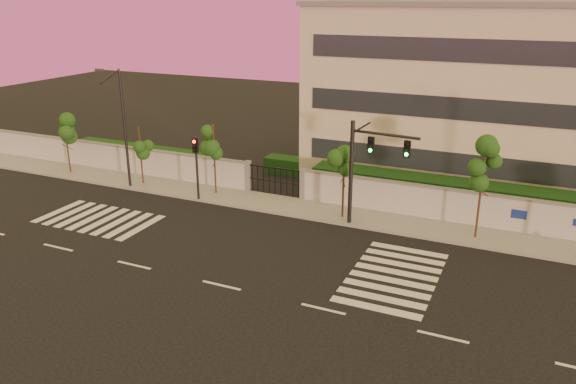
% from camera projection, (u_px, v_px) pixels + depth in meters
% --- Properties ---
extents(ground, '(120.00, 120.00, 0.00)m').
position_uv_depth(ground, '(222.00, 286.00, 25.78)').
color(ground, black).
rests_on(ground, ground).
extents(sidewalk, '(60.00, 3.00, 0.15)m').
position_uv_depth(sidewalk, '(308.00, 209.00, 34.79)').
color(sidewalk, gray).
rests_on(sidewalk, ground).
extents(perimeter_wall, '(60.00, 0.36, 2.20)m').
position_uv_depth(perimeter_wall, '(319.00, 187.00, 35.71)').
color(perimeter_wall, '#ACAEB3').
rests_on(perimeter_wall, ground).
extents(hedge_row, '(41.00, 4.25, 1.80)m').
position_uv_depth(hedge_row, '(348.00, 181.00, 37.73)').
color(hedge_row, '#103715').
rests_on(hedge_row, ground).
extents(institutional_building, '(24.40, 12.40, 12.25)m').
position_uv_depth(institutional_building, '(491.00, 93.00, 39.16)').
color(institutional_building, beige).
rests_on(institutional_building, ground).
extents(road_markings, '(57.00, 7.62, 0.02)m').
position_uv_depth(road_markings, '(232.00, 248.00, 29.62)').
color(road_markings, silver).
rests_on(road_markings, ground).
extents(street_tree_a, '(1.45, 1.15, 4.38)m').
position_uv_depth(street_tree_a, '(66.00, 131.00, 40.95)').
color(street_tree_a, '#382314').
rests_on(street_tree_a, ground).
extents(street_tree_b, '(1.37, 1.09, 4.16)m').
position_uv_depth(street_tree_b, '(140.00, 143.00, 38.46)').
color(street_tree_b, '#382314').
rests_on(street_tree_b, ground).
extents(street_tree_c, '(1.43, 1.14, 4.82)m').
position_uv_depth(street_tree_c, '(214.00, 143.00, 36.35)').
color(street_tree_c, '#382314').
rests_on(street_tree_c, ground).
extents(street_tree_d, '(1.57, 1.25, 4.17)m').
position_uv_depth(street_tree_d, '(344.00, 170.00, 32.48)').
color(street_tree_d, '#382314').
rests_on(street_tree_d, ground).
extents(street_tree_e, '(1.53, 1.22, 5.64)m').
position_uv_depth(street_tree_e, '(484.00, 167.00, 29.31)').
color(street_tree_e, '#382314').
rests_on(street_tree_e, ground).
extents(traffic_signal_main, '(3.88, 0.58, 6.14)m').
position_uv_depth(traffic_signal_main, '(365.00, 162.00, 31.05)').
color(traffic_signal_main, black).
rests_on(traffic_signal_main, ground).
extents(traffic_signal_secondary, '(0.33, 0.33, 4.28)m').
position_uv_depth(traffic_signal_secondary, '(196.00, 161.00, 35.49)').
color(traffic_signal_secondary, black).
rests_on(traffic_signal_secondary, ground).
extents(streetlight_west, '(0.50, 2.00, 8.32)m').
position_uv_depth(streetlight_west, '(123.00, 124.00, 37.27)').
color(streetlight_west, black).
rests_on(streetlight_west, ground).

